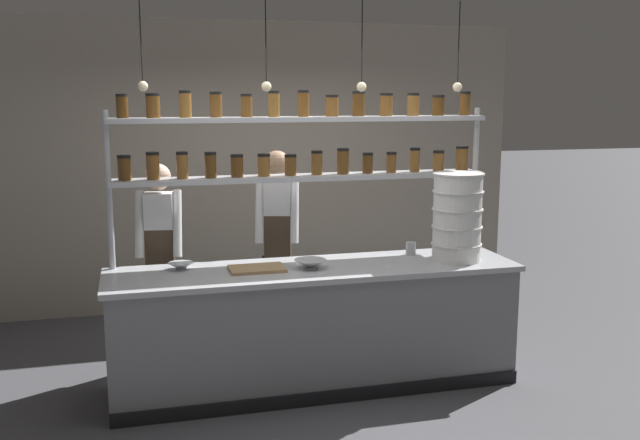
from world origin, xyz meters
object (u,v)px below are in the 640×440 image
Objects in this scene: chef_center at (278,237)px; prep_bowl_near_left at (310,264)px; spice_shelf_unit at (303,151)px; serving_cup_front at (411,248)px; cutting_board at (257,269)px; chef_left at (160,252)px; prep_bowl_center_front at (181,266)px; container_stack at (457,217)px.

chef_center reaches higher than prep_bowl_near_left.
spice_shelf_unit reaches higher than serving_cup_front.
serving_cup_front is at bearing 8.45° from cutting_board.
prep_bowl_near_left is at bearing -69.83° from chef_center.
chef_center reaches higher than chef_left.
chef_left is 8.92× the size of prep_bowl_center_front.
cutting_board is at bearing -171.55° from serving_cup_front.
serving_cup_front is at bearing 14.78° from prep_bowl_near_left.
chef_center is (0.97, 0.11, 0.05)m from chef_left.
prep_bowl_near_left is at bearing -165.22° from serving_cup_front.
spice_shelf_unit is at bearing 9.03° from prep_bowl_center_front.
chef_left is 2.44× the size of container_stack.
chef_center is at bearing 148.37° from serving_cup_front.
container_stack is (1.11, -0.40, -0.50)m from spice_shelf_unit.
prep_bowl_near_left reaches higher than cutting_board.
chef_left is 16.02× the size of serving_cup_front.
prep_bowl_near_left reaches higher than prep_bowl_center_front.
prep_bowl_near_left is (-0.04, -0.37, -0.81)m from spice_shelf_unit.
prep_bowl_center_front is at bearing -129.24° from chef_center.
cutting_board is (-0.43, -0.32, -0.83)m from spice_shelf_unit.
spice_shelf_unit is 4.34× the size of container_stack.
spice_shelf_unit is 7.34× the size of cutting_board.
serving_cup_front is at bearing -16.74° from chef_center.
chef_left is at bearing 104.02° from prep_bowl_center_front.
spice_shelf_unit is 1.78× the size of chef_left.
container_stack is 0.47m from serving_cup_front.
chef_center is 1.52m from container_stack.
container_stack reaches higher than serving_cup_front.
container_stack reaches higher than prep_bowl_near_left.
container_stack is 1.19m from prep_bowl_near_left.
chef_left reaches higher than prep_bowl_center_front.
prep_bowl_near_left is 1.30× the size of prep_bowl_center_front.
chef_left is at bearing 162.12° from spice_shelf_unit.
prep_bowl_center_front is (0.13, -0.50, -0.00)m from chef_left.
prep_bowl_near_left is (0.08, -0.82, -0.05)m from chef_center.
spice_shelf_unit is 0.98m from cutting_board.
chef_left is 1.99m from serving_cup_front.
chef_left is 0.52m from prep_bowl_center_front.
container_stack is at bearing -6.75° from prep_bowl_center_front.
chef_left is 2.34m from container_stack.
spice_shelf_unit reaches higher than chef_left.
chef_left is at bearing -158.76° from chef_center.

